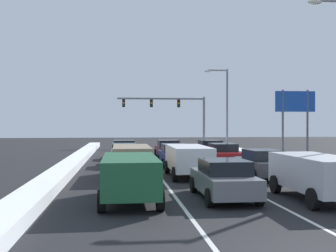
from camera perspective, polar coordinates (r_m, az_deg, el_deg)
name	(u,v)px	position (r m, az deg, el deg)	size (l,w,h in m)	color
ground_plane	(183,170)	(25.90, 2.03, -6.06)	(120.00, 120.00, 0.00)	black
lane_stripe_between_right_lane_and_center_lane	(197,163)	(30.39, 3.99, -5.10)	(0.14, 47.19, 0.01)	silver
lane_stripe_between_center_lane_and_left_lane	(150,164)	(29.95, -2.44, -5.18)	(0.14, 47.19, 0.01)	silver
snow_bank_right_shoulder	(268,159)	(31.76, 13.46, -4.39)	(1.50, 47.19, 0.54)	white
snow_bank_left_shoulder	(75,161)	(30.01, -12.62, -4.73)	(1.24, 47.19, 0.48)	white
suv_silver_right_lane_nearest	(317,173)	(16.71, 19.68, -6.11)	(2.16, 4.90, 1.67)	#B7BABF
sedan_charcoal_right_lane_second	(262,164)	(22.67, 12.73, -5.04)	(2.00, 4.50, 1.51)	#38383D
sedan_red_right_lane_third	(222,154)	(29.13, 7.45, -3.84)	(2.00, 4.50, 1.51)	maroon
sedan_black_right_lane_fourth	(210,149)	(34.67, 5.73, -3.17)	(2.00, 4.50, 1.51)	black
sedan_gray_center_lane_nearest	(224,179)	(16.22, 7.63, -7.19)	(2.00, 4.50, 1.51)	slate
suv_white_center_lane_second	(188,158)	(22.51, 2.81, -4.42)	(2.16, 4.90, 1.67)	silver
sedan_navy_center_lane_third	(174,155)	(28.22, 0.88, -3.97)	(2.00, 4.50, 1.51)	navy
sedan_maroon_center_lane_fourth	(168,149)	(34.62, 0.00, -3.17)	(2.00, 4.50, 1.51)	maroon
suv_green_left_lane_nearest	(130,174)	(15.45, -5.25, -6.62)	(2.16, 4.90, 1.67)	#1E5633
suv_tan_left_lane_second	(132,158)	(22.53, -5.01, -4.42)	(2.16, 4.90, 1.67)	#937F60
sedan_silver_left_lane_third	(125,154)	(28.80, -5.96, -3.88)	(2.00, 4.50, 1.51)	#B7BABF
sedan_charcoal_left_lane_fourth	(124,149)	(34.61, -6.01, -3.17)	(2.00, 4.50, 1.51)	#38383D
traffic_light_gantry	(174,109)	(51.63, 0.78, 2.40)	(10.94, 0.47, 6.20)	slate
street_lamp_right_mid	(224,102)	(46.24, 7.70, 3.28)	(2.66, 0.36, 8.87)	gray
roadside_sign_right	(295,109)	(33.80, 17.01, 2.25)	(3.20, 0.16, 5.50)	#59595B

